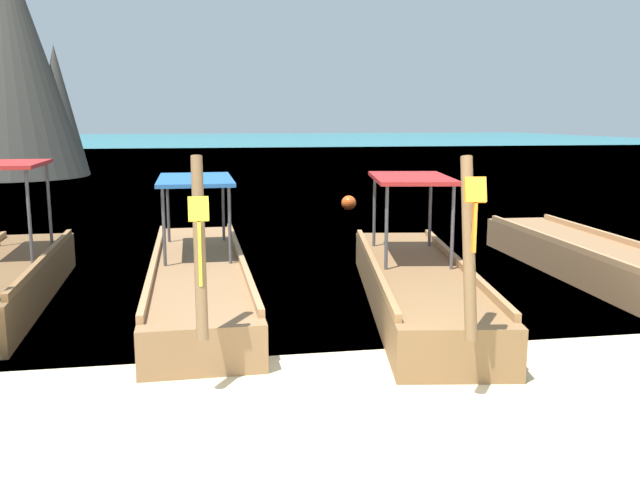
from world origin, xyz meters
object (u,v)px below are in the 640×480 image
object	(u,v)px
longtail_boat_red_ribbon	(6,279)
mooring_buoy_near	(349,203)
longtail_boat_yellow_ribbon	(199,276)
longtail_boat_turquoise_ribbon	(585,257)
longtail_boat_orange_ribbon	(416,283)
karst_rock	(9,56)

from	to	relation	value
longtail_boat_red_ribbon	mooring_buoy_near	distance (m)	11.71
longtail_boat_yellow_ribbon	longtail_boat_turquoise_ribbon	bearing A→B (deg)	3.31
longtail_boat_red_ribbon	mooring_buoy_near	bearing A→B (deg)	52.06
longtail_boat_turquoise_ribbon	longtail_boat_yellow_ribbon	bearing A→B (deg)	-176.69
longtail_boat_orange_ribbon	mooring_buoy_near	xyz separation A→B (m)	(1.27, 10.41, -0.13)
longtail_boat_orange_ribbon	longtail_boat_turquoise_ribbon	bearing A→B (deg)	22.35
longtail_boat_yellow_ribbon	karst_rock	size ratio (longest dim) A/B	0.63
karst_rock	mooring_buoy_near	world-z (taller)	karst_rock
longtail_boat_yellow_ribbon	mooring_buoy_near	xyz separation A→B (m)	(4.40, 9.33, -0.10)
longtail_boat_red_ribbon	mooring_buoy_near	world-z (taller)	longtail_boat_red_ribbon
mooring_buoy_near	longtail_boat_red_ribbon	bearing A→B (deg)	-127.94
mooring_buoy_near	karst_rock	bearing A→B (deg)	131.58
longtail_boat_yellow_ribbon	longtail_boat_turquoise_ribbon	world-z (taller)	longtail_boat_turquoise_ribbon
karst_rock	longtail_boat_orange_ribbon	bearing A→B (deg)	-65.06
mooring_buoy_near	longtail_boat_yellow_ribbon	bearing A→B (deg)	-115.22
karst_rock	mooring_buoy_near	xyz separation A→B (m)	(12.84, -14.47, -5.33)
longtail_boat_turquoise_ribbon	mooring_buoy_near	distance (m)	9.24
longtail_boat_red_ribbon	longtail_boat_yellow_ribbon	xyz separation A→B (m)	(2.80, -0.10, -0.05)
longtail_boat_orange_ribbon	longtail_boat_yellow_ribbon	bearing A→B (deg)	160.97
longtail_boat_red_ribbon	karst_rock	distance (m)	24.91
longtail_boat_red_ribbon	longtail_boat_turquoise_ribbon	bearing A→B (deg)	1.74
longtail_boat_yellow_ribbon	karst_rock	xyz separation A→B (m)	(-8.44, 23.81, 5.22)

